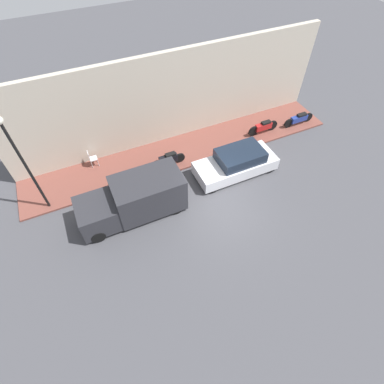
% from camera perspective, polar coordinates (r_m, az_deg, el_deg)
% --- Properties ---
extents(ground_plane, '(60.00, 60.00, 0.00)m').
position_cam_1_polar(ground_plane, '(14.73, 5.60, -3.28)').
color(ground_plane, '#47474C').
extents(sidewalk, '(2.72, 18.03, 0.10)m').
position_cam_1_polar(sidewalk, '(17.48, -1.57, 7.88)').
color(sidewalk, brown).
rests_on(sidewalk, ground_plane).
extents(building_facade, '(0.30, 18.03, 5.19)m').
position_cam_1_polar(building_facade, '(17.06, -3.87, 17.34)').
color(building_facade, beige).
rests_on(building_facade, ground_plane).
extents(parked_car, '(1.77, 4.34, 1.42)m').
position_cam_1_polar(parked_car, '(16.02, 8.49, 5.52)').
color(parked_car, silver).
rests_on(parked_car, ground_plane).
extents(delivery_van, '(1.88, 4.89, 2.01)m').
position_cam_1_polar(delivery_van, '(14.01, -11.11, -1.36)').
color(delivery_van, '#2D2D33').
rests_on(delivery_van, ground_plane).
extents(motorcycle_black, '(0.30, 1.90, 0.80)m').
position_cam_1_polar(motorcycle_black, '(16.28, -4.49, 6.22)').
color(motorcycle_black, black).
rests_on(motorcycle_black, sidewalk).
extents(motorcycle_red, '(0.30, 1.99, 0.77)m').
position_cam_1_polar(motorcycle_red, '(18.88, 13.45, 11.98)').
color(motorcycle_red, '#B21E1E').
rests_on(motorcycle_red, sidewalk).
extents(motorcycle_blue, '(0.30, 2.09, 0.73)m').
position_cam_1_polar(motorcycle_blue, '(20.19, 19.71, 13.00)').
color(motorcycle_blue, navy).
rests_on(motorcycle_blue, sidewalk).
extents(streetlamp, '(0.32, 0.32, 5.20)m').
position_cam_1_polar(streetlamp, '(14.08, -29.95, 5.97)').
color(streetlamp, black).
rests_on(streetlamp, sidewalk).
extents(cafe_chair, '(0.40, 0.40, 0.96)m').
position_cam_1_polar(cafe_chair, '(17.04, -18.61, 6.19)').
color(cafe_chair, silver).
rests_on(cafe_chair, sidewalk).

